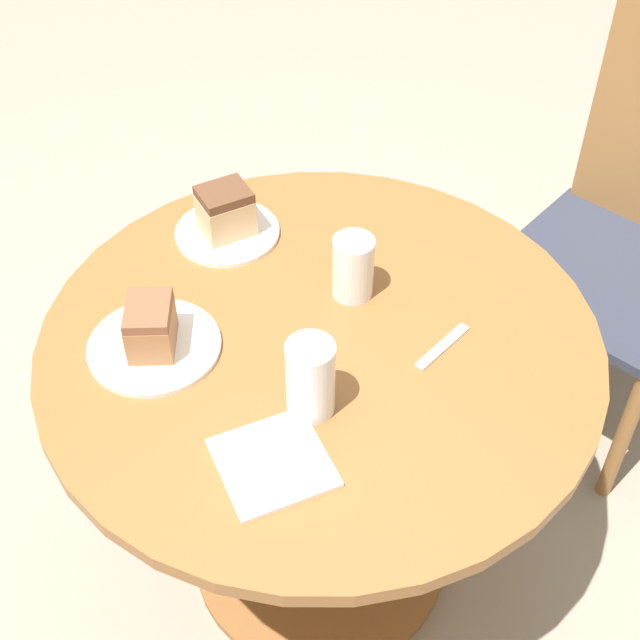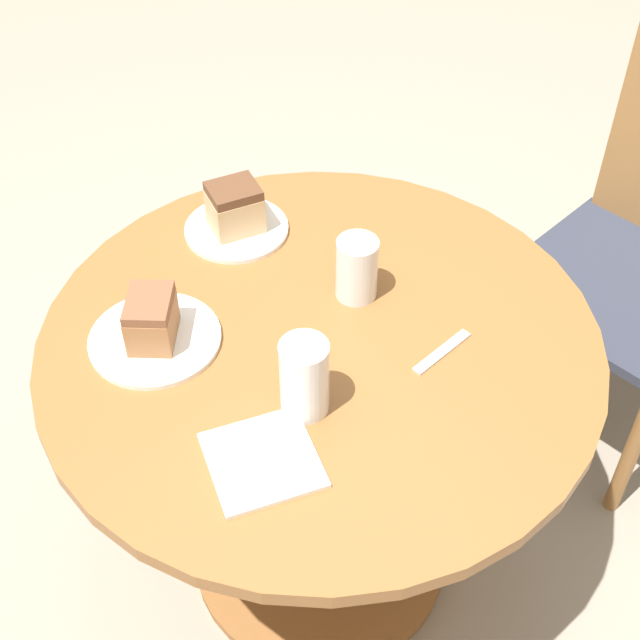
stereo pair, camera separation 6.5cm
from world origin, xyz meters
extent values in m
plane|color=gray|center=(0.00, 0.00, 0.00)|extent=(8.00, 8.00, 0.00)
cylinder|color=brown|center=(0.00, 0.00, 0.01)|extent=(0.57, 0.57, 0.03)
cylinder|color=brown|center=(0.00, 0.00, 0.35)|extent=(0.09, 0.09, 0.66)
cylinder|color=brown|center=(0.00, 0.00, 0.70)|extent=(0.98, 0.98, 0.03)
cylinder|color=olive|center=(-0.12, 0.57, 0.21)|extent=(0.04, 0.04, 0.42)
cylinder|color=olive|center=(0.30, 0.64, 0.21)|extent=(0.04, 0.04, 0.42)
cylinder|color=olive|center=(-0.19, 0.99, 0.21)|extent=(0.04, 0.04, 0.42)
cube|color=#2D3342|center=(0.06, 0.81, 0.43)|extent=(0.54, 0.53, 0.03)
cylinder|color=white|center=(-0.16, -0.24, 0.72)|extent=(0.23, 0.23, 0.01)
cylinder|color=white|center=(-0.33, 0.04, 0.72)|extent=(0.20, 0.20, 0.01)
cube|color=#9E6B42|center=(-0.16, -0.24, 0.76)|extent=(0.13, 0.12, 0.07)
cube|color=brown|center=(-0.16, -0.24, 0.80)|extent=(0.12, 0.12, 0.02)
cube|color=tan|center=(-0.33, 0.04, 0.76)|extent=(0.10, 0.11, 0.08)
cube|color=brown|center=(-0.33, 0.04, 0.81)|extent=(0.10, 0.11, 0.02)
cylinder|color=beige|center=(-0.05, 0.12, 0.75)|extent=(0.07, 0.07, 0.08)
cylinder|color=white|center=(-0.05, 0.12, 0.77)|extent=(0.08, 0.08, 0.12)
cylinder|color=silver|center=(0.11, -0.11, 0.75)|extent=(0.07, 0.07, 0.09)
cylinder|color=white|center=(0.11, -0.11, 0.78)|extent=(0.08, 0.08, 0.14)
cube|color=white|center=(0.17, -0.23, 0.71)|extent=(0.20, 0.20, 0.01)
cube|color=silver|center=(0.15, 0.15, 0.71)|extent=(0.04, 0.13, 0.00)
camera|label=1|loc=(0.83, -0.68, 1.81)|focal=50.00mm
camera|label=2|loc=(0.87, -0.63, 1.81)|focal=50.00mm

